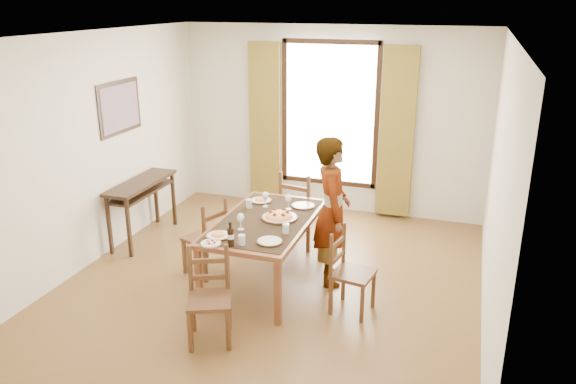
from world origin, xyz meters
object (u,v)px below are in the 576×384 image
(console_table, at_px, (141,190))
(man, at_px, (332,211))
(pasta_platter, at_px, (279,214))
(dining_table, at_px, (265,225))

(console_table, xyz_separation_m, man, (2.63, -0.35, 0.15))
(console_table, xyz_separation_m, pasta_platter, (2.09, -0.55, 0.12))
(console_table, height_order, man, man)
(pasta_platter, bearing_deg, console_table, 165.14)
(man, distance_m, pasta_platter, 0.58)
(console_table, height_order, pasta_platter, pasta_platter)
(dining_table, bearing_deg, console_table, 162.26)
(dining_table, bearing_deg, man, 21.68)
(console_table, relative_size, dining_table, 0.70)
(console_table, distance_m, pasta_platter, 2.17)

